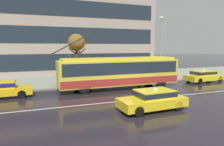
# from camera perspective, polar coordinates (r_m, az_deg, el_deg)

# --- Properties ---
(ground_plane) EXTENTS (160.00, 160.00, 0.00)m
(ground_plane) POSITION_cam_1_polar(r_m,az_deg,el_deg) (16.84, 6.86, -6.23)
(ground_plane) COLOR #252027
(sidewalk_slab) EXTENTS (80.00, 10.00, 0.14)m
(sidewalk_slab) POSITION_cam_1_polar(r_m,az_deg,el_deg) (25.79, -3.16, -1.29)
(sidewalk_slab) COLOR gray
(sidewalk_slab) RESTS_ON ground_plane
(lane_centre_line) EXTENTS (72.00, 0.14, 0.01)m
(lane_centre_line) POSITION_cam_1_polar(r_m,az_deg,el_deg) (15.81, 8.86, -7.15)
(lane_centre_line) COLOR silver
(lane_centre_line) RESTS_ON ground_plane
(trolleybus) EXTENTS (12.66, 2.61, 5.34)m
(trolleybus) POSITION_cam_1_polar(r_m,az_deg,el_deg) (19.37, 2.14, 0.42)
(trolleybus) COLOR yellow
(trolleybus) RESTS_ON ground_plane
(taxi_oncoming_near) EXTENTS (4.35, 1.97, 1.39)m
(taxi_oncoming_near) POSITION_cam_1_polar(r_m,az_deg,el_deg) (13.12, 11.32, -7.08)
(taxi_oncoming_near) COLOR yellow
(taxi_oncoming_near) RESTS_ON ground_plane
(taxi_ahead_of_bus) EXTENTS (4.72, 2.04, 1.39)m
(taxi_ahead_of_bus) POSITION_cam_1_polar(r_m,az_deg,el_deg) (25.20, 24.24, -0.68)
(taxi_ahead_of_bus) COLOR yellow
(taxi_ahead_of_bus) RESTS_ON ground_plane
(taxi_queued_behind_bus) EXTENTS (4.58, 1.89, 1.39)m
(taxi_queued_behind_bus) POSITION_cam_1_polar(r_m,az_deg,el_deg) (18.05, -28.80, -3.90)
(taxi_queued_behind_bus) COLOR yellow
(taxi_queued_behind_bus) RESTS_ON ground_plane
(bus_shelter) EXTENTS (3.85, 1.55, 2.40)m
(bus_shelter) POSITION_cam_1_polar(r_m,az_deg,el_deg) (21.92, -3.84, 2.05)
(bus_shelter) COLOR gray
(bus_shelter) RESTS_ON sidewalk_slab
(pedestrian_at_shelter) EXTENTS (1.19, 1.19, 1.94)m
(pedestrian_at_shelter) POSITION_cam_1_polar(r_m,az_deg,el_deg) (23.08, 7.59, 1.59)
(pedestrian_at_shelter) COLOR black
(pedestrian_at_shelter) RESTS_ON sidewalk_slab
(pedestrian_approaching_curb) EXTENTS (0.46, 0.46, 1.69)m
(pedestrian_approaching_curb) POSITION_cam_1_polar(r_m,az_deg,el_deg) (23.26, -0.14, 0.44)
(pedestrian_approaching_curb) COLOR #4D454F
(pedestrian_approaching_curb) RESTS_ON sidewalk_slab
(pedestrian_walking_past) EXTENTS (1.35, 1.35, 1.97)m
(pedestrian_walking_past) POSITION_cam_1_polar(r_m,az_deg,el_deg) (20.55, -6.56, 1.06)
(pedestrian_walking_past) COLOR black
(pedestrian_walking_past) RESTS_ON sidewalk_slab
(street_lamp) EXTENTS (0.60, 0.32, 7.09)m
(street_lamp) POSITION_cam_1_polar(r_m,az_deg,el_deg) (23.80, 13.46, 8.03)
(street_lamp) COLOR gray
(street_lamp) RESTS_ON sidewalk_slab
(street_tree_bare) EXTENTS (1.79, 2.29, 5.10)m
(street_tree_bare) POSITION_cam_1_polar(r_m,az_deg,el_deg) (21.35, -9.88, 7.98)
(street_tree_bare) COLOR brown
(street_tree_bare) RESTS_ON sidewalk_slab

